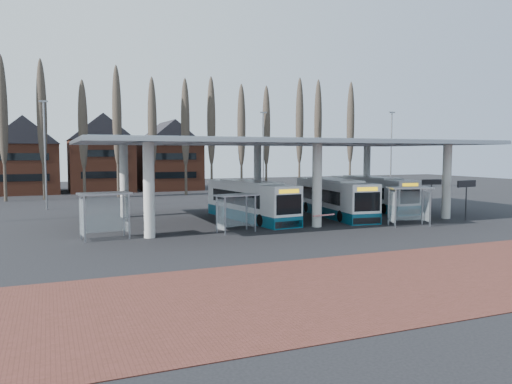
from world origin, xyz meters
name	(u,v)px	position (x,y,z in m)	size (l,w,h in m)	color
ground	(335,232)	(0.00, 0.00, 0.00)	(140.00, 140.00, 0.00)	black
brick_strip	(475,270)	(0.00, -12.00, 0.01)	(70.00, 10.00, 0.03)	brown
station_canopy	(284,148)	(0.00, 8.00, 5.68)	(32.00, 16.00, 6.34)	silver
poplar_row	(198,126)	(0.00, 33.00, 8.78)	(45.10, 1.10, 14.50)	#473D33
townhouse_row	(64,148)	(-15.75, 44.00, 5.94)	(36.80, 10.30, 12.25)	brown
lamp_post_a	(45,153)	(-18.00, 22.00, 5.34)	(0.80, 0.16, 10.17)	slate
lamp_post_b	(263,153)	(6.00, 26.00, 5.34)	(0.80, 0.16, 10.17)	slate
lamp_post_c	(391,153)	(20.00, 20.00, 5.34)	(0.80, 0.16, 10.17)	slate
bus_1	(250,201)	(-2.98, 7.96, 1.47)	(3.69, 11.41, 3.11)	silver
bus_2	(334,198)	(4.43, 7.44, 1.48)	(3.60, 11.48, 3.14)	silver
bus_3	(371,194)	(10.48, 10.63, 1.46)	(2.45, 11.13, 3.09)	silver
shelter_0	(104,205)	(-14.64, 3.25, 2.10)	(3.28, 1.94, 2.88)	gray
shelter_1	(235,205)	(-6.27, 2.50, 1.86)	(2.98, 1.91, 2.56)	gray
shelter_2	(408,198)	(6.46, 0.42, 2.07)	(3.36, 2.26, 2.85)	gray
info_sign_0	(467,187)	(12.60, 1.01, 2.65)	(2.12, 0.41, 3.16)	black
info_sign_1	(432,184)	(14.55, 7.04, 2.44)	(1.94, 0.48, 2.91)	black
barrier	(323,216)	(0.39, 2.29, 0.78)	(1.99, 0.73, 1.00)	black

